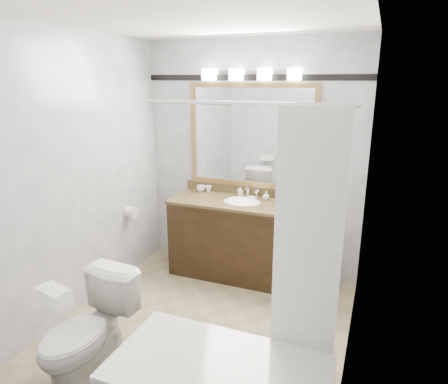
{
  "coord_description": "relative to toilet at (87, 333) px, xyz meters",
  "views": [
    {
      "loc": [
        1.3,
        -2.76,
        2.08
      ],
      "look_at": [
        0.06,
        0.35,
        1.13
      ],
      "focal_mm": 32.0,
      "sensor_mm": 36.0,
      "label": 1
    }
  ],
  "objects": [
    {
      "name": "coffee_maker",
      "position": [
        1.1,
        1.83,
        0.65
      ],
      "size": [
        0.2,
        0.23,
        0.36
      ],
      "rotation": [
        0.0,
        0.0,
        0.37
      ],
      "color": "black",
      "rests_on": "vanity"
    },
    {
      "name": "room",
      "position": [
        0.48,
        0.88,
        0.87
      ],
      "size": [
        2.42,
        2.62,
        2.52
      ],
      "color": "#9A8B68",
      "rests_on": "ground"
    },
    {
      "name": "accent_stripe",
      "position": [
        0.48,
        2.17,
        1.72
      ],
      "size": [
        2.4,
        0.01,
        0.06
      ],
      "primitive_type": "cube",
      "color": "black",
      "rests_on": "room"
    },
    {
      "name": "tissue_box",
      "position": [
        0.0,
        -0.24,
        0.43
      ],
      "size": [
        0.24,
        0.17,
        0.09
      ],
      "primitive_type": "cube",
      "rotation": [
        0.0,
        0.0,
        -0.24
      ],
      "color": "white",
      "rests_on": "toilet"
    },
    {
      "name": "soap_bar",
      "position": [
        0.56,
        2.01,
        0.48
      ],
      "size": [
        0.1,
        0.08,
        0.03
      ],
      "primitive_type": "cube",
      "rotation": [
        0.0,
        0.0,
        -0.38
      ],
      "color": "beige",
      "rests_on": "vanity"
    },
    {
      "name": "tp_roll",
      "position": [
        -0.66,
        1.54,
        0.32
      ],
      "size": [
        0.11,
        0.12,
        0.12
      ],
      "primitive_type": "cylinder",
      "rotation": [
        0.0,
        1.57,
        0.0
      ],
      "color": "white",
      "rests_on": "room"
    },
    {
      "name": "toilet",
      "position": [
        0.0,
        0.0,
        0.0
      ],
      "size": [
        0.48,
        0.78,
        0.76
      ],
      "primitive_type": "imported",
      "rotation": [
        0.0,
        0.0,
        -0.08
      ],
      "color": "white",
      "rests_on": "ground"
    },
    {
      "name": "cup_right",
      "position": [
        0.0,
        2.11,
        0.5
      ],
      "size": [
        0.08,
        0.08,
        0.07
      ],
      "primitive_type": "imported",
      "rotation": [
        0.0,
        0.0,
        -0.16
      ],
      "color": "white",
      "rests_on": "vanity"
    },
    {
      "name": "soap_bottle_b",
      "position": [
        0.7,
        2.04,
        0.52
      ],
      "size": [
        0.1,
        0.1,
        0.09
      ],
      "primitive_type": "imported",
      "rotation": [
        0.0,
        0.0,
        0.41
      ],
      "color": "white",
      "rests_on": "vanity"
    },
    {
      "name": "cup_left",
      "position": [
        -0.08,
        2.08,
        0.51
      ],
      "size": [
        0.12,
        0.12,
        0.07
      ],
      "primitive_type": "imported",
      "rotation": [
        0.0,
        0.0,
        -0.3
      ],
      "color": "white",
      "rests_on": "vanity"
    },
    {
      "name": "soap_bottle_a",
      "position": [
        0.39,
        2.09,
        0.52
      ],
      "size": [
        0.05,
        0.05,
        0.09
      ],
      "primitive_type": "imported",
      "rotation": [
        0.0,
        0.0,
        -0.34
      ],
      "color": "white",
      "rests_on": "vanity"
    },
    {
      "name": "vanity_light_bar",
      "position": [
        0.48,
        2.11,
        1.75
      ],
      "size": [
        1.02,
        0.14,
        0.12
      ],
      "color": "silver",
      "rests_on": "room"
    },
    {
      "name": "vanity",
      "position": [
        0.48,
        1.9,
        0.06
      ],
      "size": [
        1.53,
        0.58,
        0.97
      ],
      "color": "black",
      "rests_on": "ground"
    },
    {
      "name": "mirror",
      "position": [
        0.48,
        2.16,
        1.12
      ],
      "size": [
        1.4,
        0.04,
        1.1
      ],
      "color": "#9A7345",
      "rests_on": "room"
    }
  ]
}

